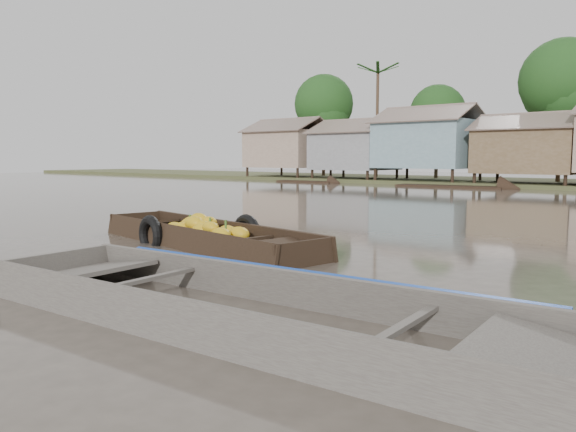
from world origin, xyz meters
The scene contains 3 objects.
ground centered at (0.00, 0.00, 0.00)m, with size 120.00×120.00×0.00m, color #484037.
banana_boat centered at (-1.89, 1.30, 0.19)m, with size 6.54×2.51×0.91m.
viewer_boat centered at (2.90, -2.17, 0.06)m, with size 7.57×2.53×0.60m.
Camera 1 is at (7.02, -6.52, 1.84)m, focal length 35.00 mm.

